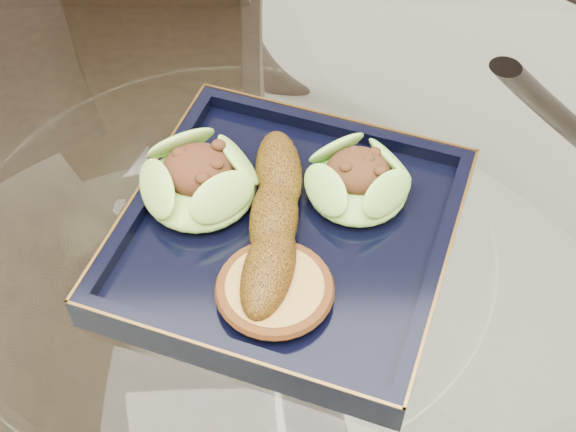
{
  "coord_description": "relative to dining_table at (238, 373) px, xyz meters",
  "views": [
    {
      "loc": [
        0.05,
        -0.39,
        1.31
      ],
      "look_at": [
        0.05,
        0.04,
        0.8
      ],
      "focal_mm": 50.0,
      "sensor_mm": 36.0,
      "label": 1
    }
  ],
  "objects": [
    {
      "name": "dining_chair",
      "position": [
        -0.19,
        0.39,
        -0.12
      ],
      "size": [
        0.38,
        0.38,
        0.86
      ],
      "rotation": [
        0.0,
        0.0,
        -0.01
      ],
      "color": "black",
      "rests_on": "ground"
    },
    {
      "name": "crumb_patty",
      "position": [
        0.04,
        -0.03,
        0.19
      ],
      "size": [
        0.09,
        0.09,
        0.02
      ],
      "primitive_type": "cylinder",
      "rotation": [
        0.0,
        0.0,
        -0.14
      ],
      "color": "#B7853D",
      "rests_on": "navy_plate"
    },
    {
      "name": "dining_table",
      "position": [
        0.0,
        0.0,
        0.0
      ],
      "size": [
        1.13,
        1.13,
        0.77
      ],
      "color": "white",
      "rests_on": "ground"
    },
    {
      "name": "roasted_plantain",
      "position": [
        0.04,
        0.03,
        0.2
      ],
      "size": [
        0.05,
        0.19,
        0.04
      ],
      "primitive_type": "ellipsoid",
      "rotation": [
        0.0,
        0.0,
        1.51
      ],
      "color": "#5F3A0A",
      "rests_on": "navy_plate"
    },
    {
      "name": "navy_plate",
      "position": [
        0.05,
        0.04,
        0.17
      ],
      "size": [
        0.34,
        0.34,
        0.02
      ],
      "primitive_type": "cube",
      "rotation": [
        0.0,
        0.0,
        -0.34
      ],
      "color": "black",
      "rests_on": "dining_table"
    },
    {
      "name": "lettuce_wrap_left",
      "position": [
        -0.03,
        0.07,
        0.2
      ],
      "size": [
        0.11,
        0.11,
        0.04
      ],
      "primitive_type": "ellipsoid",
      "rotation": [
        0.0,
        0.0,
        0.12
      ],
      "color": "olive",
      "rests_on": "navy_plate"
    },
    {
      "name": "lettuce_wrap_right",
      "position": [
        0.11,
        0.08,
        0.2
      ],
      "size": [
        0.11,
        0.11,
        0.03
      ],
      "primitive_type": "ellipsoid",
      "rotation": [
        0.0,
        0.0,
        0.21
      ],
      "color": "#5EA530",
      "rests_on": "navy_plate"
    }
  ]
}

